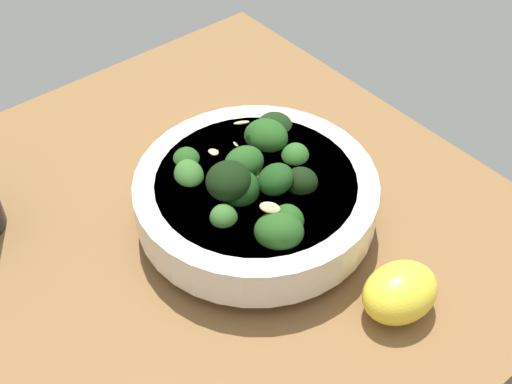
{
  "coord_description": "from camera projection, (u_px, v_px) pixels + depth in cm",
  "views": [
    {
      "loc": [
        -38.18,
        23.78,
        48.62
      ],
      "look_at": [
        -3.06,
        -5.14,
        4.0
      ],
      "focal_mm": 47.84,
      "sensor_mm": 36.0,
      "label": 1
    }
  ],
  "objects": [
    {
      "name": "ground_plane",
      "position": [
        196.0,
        242.0,
        0.67
      ],
      "size": [
        58.26,
        58.26,
        4.22
      ],
      "primitive_type": "cube",
      "color": "brown"
    },
    {
      "name": "bowl_of_broccoli",
      "position": [
        256.0,
        194.0,
        0.64
      ],
      "size": [
        22.78,
        22.78,
        8.86
      ],
      "color": "silver",
      "rests_on": "ground_plane"
    },
    {
      "name": "lemon_wedge",
      "position": [
        400.0,
        292.0,
        0.57
      ],
      "size": [
        6.15,
        7.47,
        4.68
      ],
      "primitive_type": "ellipsoid",
      "rotation": [
        0.0,
        0.0,
        4.61
      ],
      "color": "yellow",
      "rests_on": "ground_plane"
    }
  ]
}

